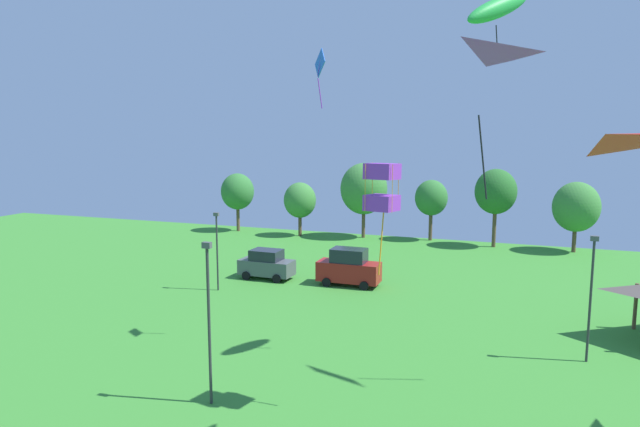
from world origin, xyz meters
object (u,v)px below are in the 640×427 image
Objects in this scene: parked_car_second_from_left at (349,268)px; treeline_tree_3 at (431,198)px; kite_flying_0 at (460,72)px; treeline_tree_1 at (300,200)px; kite_flying_8 at (498,8)px; light_post_2 at (591,291)px; light_post_1 at (217,246)px; treeline_tree_2 at (364,189)px; treeline_tree_4 at (496,192)px; treeline_tree_5 at (576,207)px; treeline_tree_0 at (238,192)px; light_post_0 at (209,314)px; parked_car_leftmost at (267,264)px; kite_flying_1 at (320,66)px; kite_flying_3 at (583,202)px; kite_flying_7 at (382,187)px.

treeline_tree_3 is at bearing 81.97° from parked_car_second_from_left.
kite_flying_0 is 43.87m from treeline_tree_1.
kite_flying_8 is 13.72m from light_post_2.
light_post_1 is 23.12m from treeline_tree_2.
treeline_tree_3 is 6.46m from treeline_tree_4.
treeline_tree_5 is at bearing -1.17° from treeline_tree_2.
treeline_tree_2 reaches higher than treeline_tree_5.
kite_flying_8 reaches higher than treeline_tree_0.
treeline_tree_2 is at bearing 96.39° from light_post_0.
treeline_tree_0 is at bearing 176.59° from treeline_tree_1.
kite_flying_0 reaches higher than parked_car_leftmost.
kite_flying_0 is 25.61m from parked_car_second_from_left.
kite_flying_0 is 0.76× the size of light_post_1.
treeline_tree_3 is at bearing 65.38° from light_post_1.
kite_flying_1 is 0.44× the size of light_post_0.
kite_flying_3 is at bearing -97.42° from light_post_2.
light_post_0 is 40.23m from treeline_tree_5.
light_post_1 is at bearing 137.17° from kite_flying_0.
treeline_tree_5 is (26.57, 0.96, 0.38)m from treeline_tree_1.
treeline_tree_0 is (-11.89, 17.75, 3.28)m from parked_car_leftmost.
kite_flying_3 is 0.93× the size of parked_car_leftmost.
treeline_tree_2 is (4.03, 22.68, 1.97)m from light_post_1.
light_post_1 is 0.96× the size of treeline_tree_1.
light_post_2 is (12.79, 2.09, -10.59)m from kite_flying_1.
treeline_tree_3 is (10.81, 23.58, 1.20)m from light_post_1.
parked_car_second_from_left is at bearing -97.89° from treeline_tree_3.
treeline_tree_5 is (6.21, 38.81, -8.41)m from kite_flying_0.
kite_flying_1 is 0.45× the size of treeline_tree_0.
parked_car_leftmost is 0.67× the size of treeline_tree_3.
kite_flying_7 is 1.16× the size of kite_flying_8.
treeline_tree_1 is at bearing 105.38° from parked_car_leftmost.
kite_flying_3 reaches higher than light_post_1.
light_post_2 is (14.72, -9.17, 2.15)m from parked_car_second_from_left.
treeline_tree_4 is at bearing 92.33° from kite_flying_8.
kite_flying_0 is at bearing -50.95° from kite_flying_1.
kite_flying_7 reaches higher than treeline_tree_1.
treeline_tree_4 reaches higher than parked_car_leftmost.
treeline_tree_5 reaches higher than treeline_tree_0.
kite_flying_3 is 0.59× the size of treeline_tree_5.
kite_flying_7 reaches higher than light_post_1.
parked_car_leftmost is at bearing -140.63° from treeline_tree_5.
kite_flying_7 is at bearing -69.30° from parked_car_second_from_left.
parked_car_leftmost is 0.75× the size of light_post_1.
kite_flying_0 reaches higher than treeline_tree_2.
parked_car_second_from_left is 0.70× the size of treeline_tree_0.
kite_flying_0 is 12.44m from kite_flying_1.
parked_car_second_from_left is (-1.93, 11.26, -12.74)m from kite_flying_1.
treeline_tree_0 is 20.97m from treeline_tree_3.
kite_flying_3 is at bearing -94.15° from treeline_tree_5.
treeline_tree_4 reaches higher than light_post_0.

